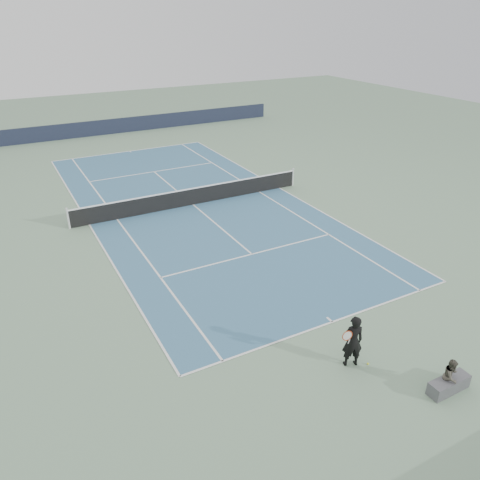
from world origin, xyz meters
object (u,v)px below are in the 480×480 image
spectator_bench (450,380)px  tennis_player (353,341)px  tennis_ball (368,364)px  tennis_net (193,196)px

spectator_bench → tennis_player: bearing=128.3°
spectator_bench → tennis_ball: bearing=123.3°
tennis_net → spectator_bench: 15.90m
tennis_net → tennis_ball: tennis_net is taller
tennis_ball → spectator_bench: 2.23m
tennis_player → spectator_bench: tennis_player is taller
tennis_ball → tennis_net: bearing=88.4°
tennis_net → tennis_ball: (-0.38, -14.04, -0.47)m
tennis_ball → tennis_player: bearing=148.9°
tennis_net → tennis_ball: bearing=-91.6°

